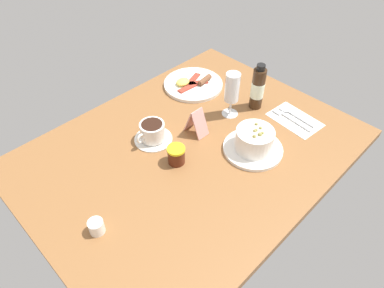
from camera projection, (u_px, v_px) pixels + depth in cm
name	position (u px, v px, depth cm)	size (l,w,h in cm)	color
ground_plane	(191.00, 151.00, 119.37)	(110.00, 84.00, 3.00)	brown
porridge_bowl	(254.00, 141.00, 114.80)	(20.12, 20.12, 9.39)	white
cutlery_setting	(294.00, 119.00, 129.17)	(13.80, 19.52, 0.90)	white
coffee_cup	(152.00, 132.00, 119.04)	(13.74, 13.27, 7.06)	white
creamer_jug	(96.00, 227.00, 93.54)	(5.15, 4.26, 4.84)	white
wine_glass	(232.00, 89.00, 123.98)	(6.15, 6.15, 17.52)	white
jam_jar	(176.00, 155.00, 111.61)	(5.89, 5.89, 6.20)	#511F10
sauce_bottle_brown	(258.00, 88.00, 129.14)	(4.97, 4.97, 18.38)	#382314
breakfast_plate	(193.00, 84.00, 144.26)	(24.39, 24.39, 3.70)	white
menu_card	(196.00, 121.00, 120.91)	(5.17, 7.86, 9.86)	#D2948A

